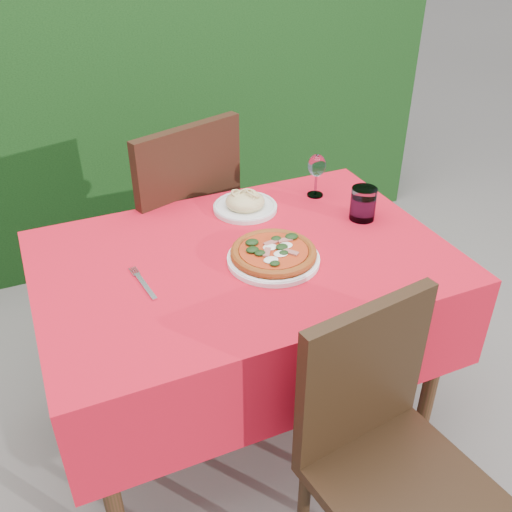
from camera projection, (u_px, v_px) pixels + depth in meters
name	position (u px, v px, depth m)	size (l,w,h in m)	color
ground	(246.00, 420.00, 2.17)	(60.00, 60.00, 0.00)	#615C58
hedge	(124.00, 74.00, 2.86)	(3.20, 0.55, 1.78)	black
dining_table	(244.00, 294.00, 1.84)	(1.26, 0.86, 0.75)	#462616
chair_near	(382.00, 443.00, 1.46)	(0.45, 0.45, 0.88)	black
chair_far	(176.00, 222.00, 2.29)	(0.58, 0.58, 1.00)	black
pizza_plate	(274.00, 255.00, 1.72)	(0.31, 0.31, 0.05)	white
pasta_plate	(245.00, 204.00, 2.00)	(0.23, 0.23, 0.06)	silver
water_glass	(363.00, 205.00, 1.93)	(0.09, 0.09, 0.11)	silver
wine_glass	(317.00, 167.00, 2.04)	(0.07, 0.07, 0.16)	silver
fork	(146.00, 286.00, 1.62)	(0.02, 0.20, 0.01)	silver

